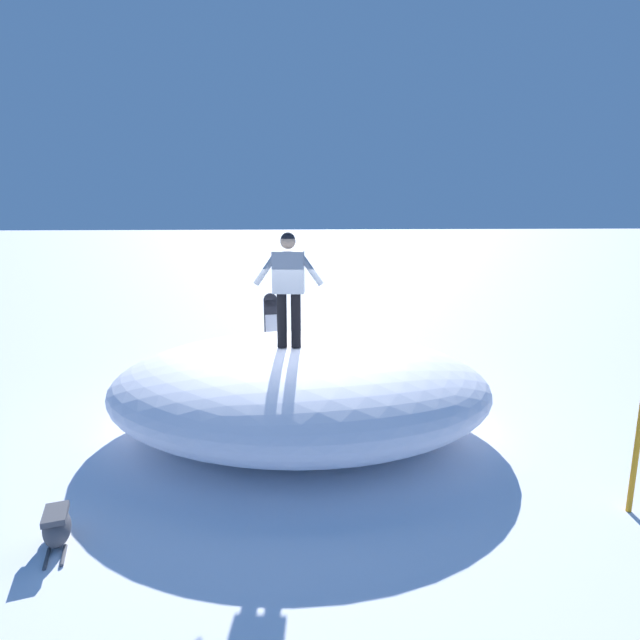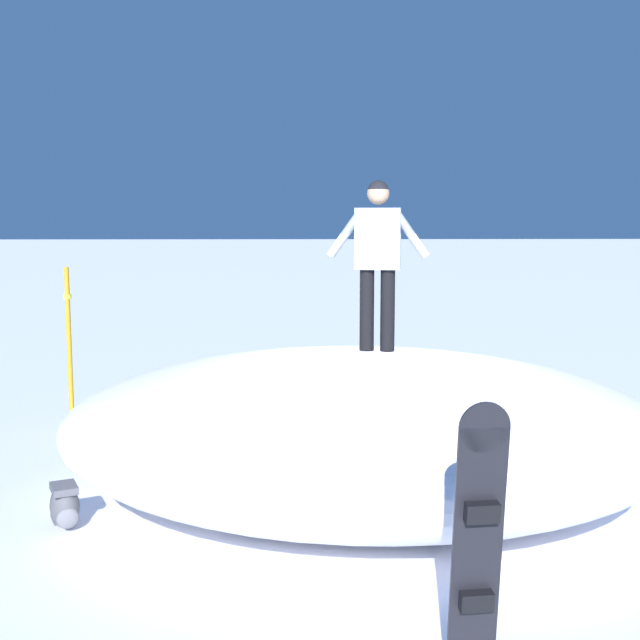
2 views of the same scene
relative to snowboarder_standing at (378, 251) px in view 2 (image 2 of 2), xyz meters
The scene contains 7 objects.
ground 2.34m from the snowboarder_standing, 97.06° to the left, with size 240.00×240.00×0.00m, color white.
snow_mound 1.68m from the snowboarder_standing, 57.75° to the left, with size 5.66×4.59×1.37m, color white.
snowboarder_standing is the anchor object (origin of this frame).
snowboard_primary_upright 3.69m from the snowboarder_standing, 93.21° to the left, with size 0.30×0.22×1.65m.
backpack_near 3.64m from the snowboarder_standing, 19.00° to the left, with size 0.38×0.54×0.38m.
backpack_far 3.97m from the snowboarder_standing, 137.55° to the right, with size 0.36×0.69×0.36m.
trail_marker_pole 4.53m from the snowboarder_standing, 33.64° to the right, with size 0.10×0.10×2.05m.
Camera 2 is at (0.88, 7.45, 2.60)m, focal length 44.42 mm.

